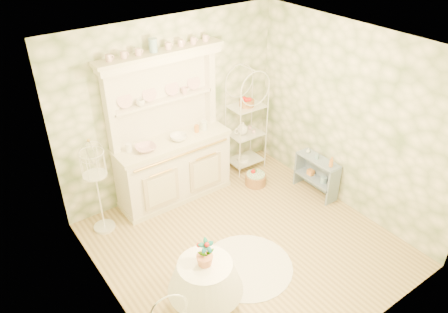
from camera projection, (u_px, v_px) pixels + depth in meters
floor at (246, 244)px, 5.92m from camera, size 3.60×3.60×0.00m
ceiling at (252, 49)px, 4.51m from camera, size 3.60×3.60×0.00m
wall_left at (107, 216)px, 4.32m from camera, size 3.60×3.60×0.00m
wall_right at (349, 120)px, 6.12m from camera, size 3.60×3.60×0.00m
wall_back at (173, 108)px, 6.46m from camera, size 3.60×3.60×0.00m
wall_front at (372, 244)px, 3.97m from camera, size 3.60×3.60×0.00m
kitchen_dresser at (171, 131)px, 6.27m from camera, size 1.87×0.61×2.29m
bakers_rack at (246, 122)px, 7.12m from camera, size 0.55×0.40×1.75m
side_shelf at (316, 177)px, 6.80m from camera, size 0.29×0.69×0.58m
round_table at (206, 291)px, 4.85m from camera, size 0.59×0.59×0.60m
birdcage_stand at (97, 187)px, 5.83m from camera, size 0.35×0.35×1.43m
floor_basket at (256, 178)px, 7.07m from camera, size 0.44×0.44×0.25m
lace_rug at (247, 266)px, 5.57m from camera, size 1.25×1.25×0.01m
bowl_floral at (146, 150)px, 6.07m from camera, size 0.33×0.33×0.07m
bowl_white at (179, 139)px, 6.33m from camera, size 0.28×0.28×0.08m
cup_left at (141, 104)px, 5.96m from camera, size 0.16×0.16×0.10m
cup_right at (185, 92)px, 6.32m from camera, size 0.12×0.12×0.10m
potted_geranium at (206, 255)px, 4.56m from camera, size 0.20×0.16×0.33m
bottle_amber at (331, 163)px, 6.41m from camera, size 0.08×0.08×0.17m
bottle_blue at (317, 157)px, 6.61m from camera, size 0.05×0.05×0.10m
bottle_glass at (308, 151)px, 6.77m from camera, size 0.07×0.07×0.08m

